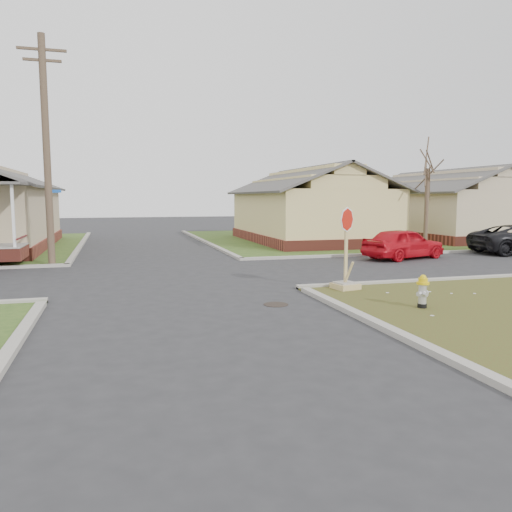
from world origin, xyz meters
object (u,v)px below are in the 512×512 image
object	(u,v)px
fire_hydrant	(423,290)
red_sedan	(403,243)
utility_pole	(47,149)
stop_sign	(346,271)

from	to	relation	value
fire_hydrant	red_sedan	size ratio (longest dim) A/B	0.20
utility_pole	stop_sign	distance (m)	12.78
utility_pole	fire_hydrant	bearing A→B (deg)	-48.44
fire_hydrant	stop_sign	size ratio (longest dim) A/B	0.34
utility_pole	fire_hydrant	xyz separation A→B (m)	(9.69, -10.93, -4.16)
red_sedan	stop_sign	bearing A→B (deg)	120.60
stop_sign	red_sedan	world-z (taller)	stop_sign
fire_hydrant	stop_sign	distance (m)	2.93
fire_hydrant	stop_sign	bearing A→B (deg)	85.56
stop_sign	red_sedan	size ratio (longest dim) A/B	0.60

